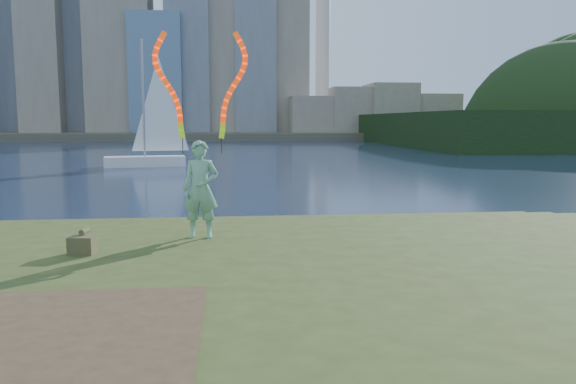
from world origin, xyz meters
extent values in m
plane|color=#192640|center=(0.00, 0.00, 0.00)|extent=(320.00, 320.00, 0.00)
cube|color=#384719|center=(0.00, -2.50, 0.15)|extent=(20.00, 18.00, 0.30)
cube|color=#384719|center=(0.00, -2.20, 0.40)|extent=(17.00, 15.00, 0.30)
cube|color=#384719|center=(0.00, -2.00, 0.65)|extent=(14.00, 12.00, 0.30)
cube|color=#47331E|center=(-2.20, -3.20, 0.81)|extent=(3.20, 3.00, 0.02)
cube|color=#4F4A3A|center=(0.00, 95.00, 0.60)|extent=(320.00, 40.00, 1.20)
imported|color=#16703E|center=(-0.84, 1.65, 1.74)|extent=(0.73, 0.53, 1.88)
cylinder|color=black|center=(-1.17, 1.82, 2.57)|extent=(0.02, 0.02, 0.30)
cylinder|color=black|center=(-0.43, 1.73, 2.57)|extent=(0.02, 0.02, 0.30)
cube|color=#4A4827|center=(-2.78, 0.47, 0.95)|extent=(0.46, 0.34, 0.30)
cylinder|color=#4A4827|center=(-2.78, 0.67, 1.15)|extent=(0.14, 0.29, 0.10)
cube|color=white|center=(-5.97, 29.20, 0.31)|extent=(5.44, 2.48, 0.73)
cylinder|color=gray|center=(-5.97, 29.20, 4.40)|extent=(0.15, 0.15, 7.96)
camera|label=1|loc=(-0.26, -9.15, 3.04)|focal=35.00mm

